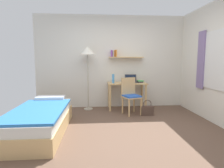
{
  "coord_description": "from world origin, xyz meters",
  "views": [
    {
      "loc": [
        -0.49,
        -3.43,
        1.34
      ],
      "look_at": [
        -0.17,
        0.51,
        0.85
      ],
      "focal_mm": 30.47,
      "sensor_mm": 36.0,
      "label": 1
    }
  ],
  "objects": [
    {
      "name": "standing_lamp",
      "position": [
        -0.73,
        1.74,
        1.52
      ],
      "size": [
        0.42,
        0.42,
        1.71
      ],
      "color": "#B2A893",
      "rests_on": "ground_plane"
    },
    {
      "name": "handbag",
      "position": [
        0.73,
        1.04,
        0.13
      ],
      "size": [
        0.3,
        0.13,
        0.38
      ],
      "color": "#4C382D",
      "rests_on": "ground_plane"
    },
    {
      "name": "desk_chair",
      "position": [
        0.35,
        1.21,
        0.5
      ],
      "size": [
        0.52,
        0.52,
        0.91
      ],
      "color": "tan",
      "rests_on": "ground_plane"
    },
    {
      "name": "wall_back",
      "position": [
        0.0,
        2.02,
        1.3
      ],
      "size": [
        4.4,
        0.27,
        2.6
      ],
      "color": "silver",
      "rests_on": "ground_plane"
    },
    {
      "name": "bed",
      "position": [
        -1.54,
        0.1,
        0.24
      ],
      "size": [
        0.9,
        2.03,
        0.54
      ],
      "color": "tan",
      "rests_on": "ground_plane"
    },
    {
      "name": "ground_plane",
      "position": [
        0.0,
        0.0,
        0.0
      ],
      "size": [
        5.28,
        5.28,
        0.0
      ],
      "primitive_type": "plane",
      "color": "brown"
    },
    {
      "name": "book_stack",
      "position": [
        0.71,
        1.75,
        0.76
      ],
      "size": [
        0.17,
        0.21,
        0.06
      ],
      "color": "#333338",
      "rests_on": "desk"
    },
    {
      "name": "water_bottle",
      "position": [
        -0.05,
        1.64,
        0.85
      ],
      "size": [
        0.07,
        0.07,
        0.24
      ],
      "primitive_type": "cylinder",
      "color": "#4C99DB",
      "rests_on": "desk"
    },
    {
      "name": "laptop",
      "position": [
        0.45,
        1.76,
        0.79
      ],
      "size": [
        0.33,
        0.23,
        0.22
      ],
      "color": "#2D2D33",
      "rests_on": "desk"
    },
    {
      "name": "desk",
      "position": [
        0.33,
        1.7,
        0.59
      ],
      "size": [
        1.05,
        0.54,
        0.73
      ],
      "color": "tan",
      "rests_on": "ground_plane"
    }
  ]
}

